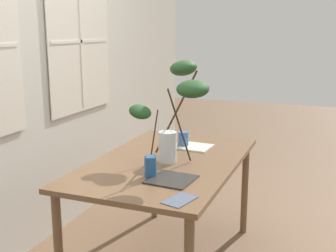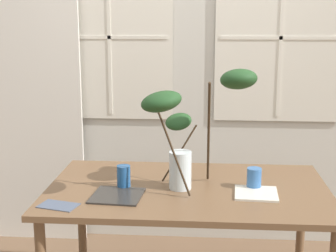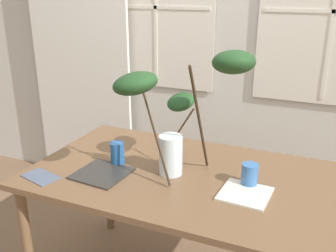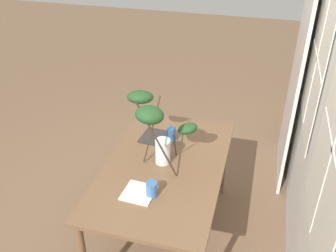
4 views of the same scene
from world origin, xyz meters
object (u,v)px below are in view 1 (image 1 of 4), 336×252
object	(u,v)px
vase_with_branches	(176,103)
plate_square_right	(196,147)
drinking_glass_blue_left	(151,167)
drinking_glass_blue_right	(183,139)
dining_table	(167,171)
plate_square_left	(171,179)

from	to	relation	value
vase_with_branches	plate_square_right	world-z (taller)	vase_with_branches
drinking_glass_blue_left	drinking_glass_blue_right	size ratio (longest dim) A/B	1.10
dining_table	drinking_glass_blue_left	size ratio (longest dim) A/B	12.27
vase_with_branches	plate_square_left	distance (m)	0.54
dining_table	vase_with_branches	bearing A→B (deg)	-72.16
vase_with_branches	plate_square_left	size ratio (longest dim) A/B	2.62
drinking_glass_blue_left	drinking_glass_blue_right	world-z (taller)	drinking_glass_blue_left
drinking_glass_blue_right	drinking_glass_blue_left	bearing A→B (deg)	-176.52
drinking_glass_blue_left	plate_square_right	distance (m)	0.70
vase_with_branches	drinking_glass_blue_left	xyz separation A→B (m)	(-0.36, 0.02, -0.32)
vase_with_branches	drinking_glass_blue_left	distance (m)	0.48
vase_with_branches	plate_square_left	xyz separation A→B (m)	(-0.37, -0.11, -0.38)
drinking_glass_blue_right	plate_square_right	world-z (taller)	drinking_glass_blue_right
dining_table	drinking_glass_blue_left	world-z (taller)	drinking_glass_blue_left
dining_table	drinking_glass_blue_left	xyz separation A→B (m)	(-0.34, -0.03, 0.14)
drinking_glass_blue_right	dining_table	bearing A→B (deg)	-178.44
vase_with_branches	drinking_glass_blue_left	world-z (taller)	vase_with_branches
drinking_glass_blue_right	plate_square_right	distance (m)	0.11
dining_table	plate_square_left	size ratio (longest dim) A/B	5.99
plate_square_left	vase_with_branches	bearing A→B (deg)	16.92
drinking_glass_blue_left	plate_square_left	bearing A→B (deg)	-95.45
dining_table	plate_square_left	xyz separation A→B (m)	(-0.35, -0.17, 0.08)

